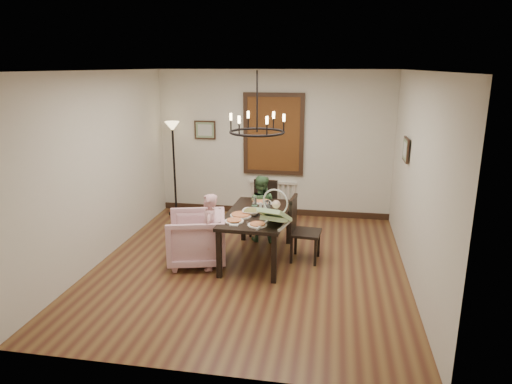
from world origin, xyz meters
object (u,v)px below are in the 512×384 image
(armchair, at_px, (196,238))
(elderly_woman, at_px, (209,238))
(dining_table, at_px, (257,218))
(chair_right, at_px, (306,229))
(drinking_glass, at_px, (268,206))
(floor_lamp, at_px, (174,170))
(seated_man, at_px, (260,214))
(baby_bouncer, at_px, (275,213))
(chair_far, at_px, (263,209))

(armchair, xyz_separation_m, elderly_woman, (0.24, -0.15, 0.08))
(dining_table, height_order, chair_right, chair_right)
(drinking_glass, height_order, floor_lamp, floor_lamp)
(seated_man, bearing_deg, baby_bouncer, 107.78)
(armchair, distance_m, floor_lamp, 2.49)
(dining_table, height_order, armchair, armchair)
(baby_bouncer, bearing_deg, armchair, -175.76)
(dining_table, height_order, seated_man, seated_man)
(elderly_woman, bearing_deg, chair_far, 149.54)
(floor_lamp, bearing_deg, baby_bouncer, -46.27)
(chair_right, height_order, elderly_woman, chair_right)
(armchair, relative_size, floor_lamp, 0.47)
(armchair, bearing_deg, chair_right, 88.79)
(elderly_woman, distance_m, seated_man, 1.34)
(elderly_woman, relative_size, baby_bouncer, 1.74)
(chair_right, relative_size, armchair, 1.17)
(chair_right, bearing_deg, drinking_glass, 88.89)
(drinking_glass, bearing_deg, chair_right, -6.54)
(chair_far, distance_m, elderly_woman, 1.58)
(dining_table, xyz_separation_m, armchair, (-0.87, -0.29, -0.27))
(chair_right, distance_m, seated_man, 1.06)
(seated_man, bearing_deg, elderly_woman, 66.07)
(dining_table, xyz_separation_m, chair_far, (-0.08, 1.05, -0.18))
(chair_right, xyz_separation_m, elderly_woman, (-1.35, -0.53, -0.03))
(dining_table, height_order, floor_lamp, floor_lamp)
(seated_man, bearing_deg, floor_lamp, -30.50)
(baby_bouncer, bearing_deg, floor_lamp, 148.43)
(chair_far, xyz_separation_m, floor_lamp, (-1.88, 0.84, 0.42))
(drinking_glass, distance_m, floor_lamp, 2.73)
(chair_far, relative_size, elderly_woman, 1.02)
(dining_table, height_order, drinking_glass, drinking_glass)
(seated_man, xyz_separation_m, drinking_glass, (0.22, -0.62, 0.35))
(armchair, height_order, baby_bouncer, baby_bouncer)
(elderly_woman, height_order, floor_lamp, floor_lamp)
(dining_table, bearing_deg, floor_lamp, 137.94)
(chair_far, bearing_deg, baby_bouncer, -68.66)
(chair_far, height_order, drinking_glass, chair_far)
(elderly_woman, bearing_deg, dining_table, 114.83)
(armchair, relative_size, drinking_glass, 5.94)
(chair_far, xyz_separation_m, elderly_woman, (-0.54, -1.49, -0.01))
(baby_bouncer, xyz_separation_m, drinking_glass, (-0.19, 0.67, -0.10))
(dining_table, distance_m, baby_bouncer, 0.66)
(chair_far, relative_size, armchair, 1.12)
(seated_man, relative_size, baby_bouncer, 1.74)
(chair_right, bearing_deg, armchair, 108.75)
(baby_bouncer, xyz_separation_m, floor_lamp, (-2.29, 2.40, -0.02))
(chair_right, bearing_deg, dining_table, 102.59)
(baby_bouncer, bearing_deg, dining_table, 137.99)
(baby_bouncer, bearing_deg, drinking_glass, 120.74)
(dining_table, relative_size, floor_lamp, 0.89)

